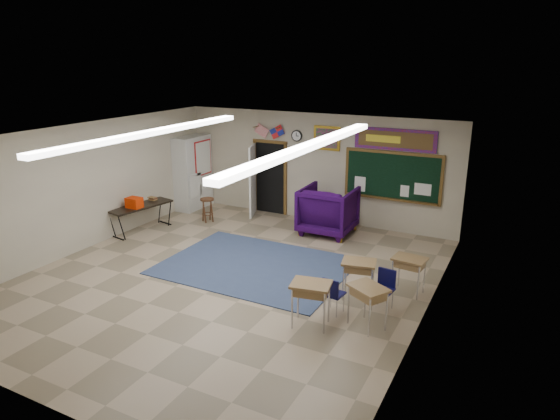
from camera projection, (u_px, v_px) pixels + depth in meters
The scene contains 25 objects.
floor at pixel (228, 278), 10.50m from camera, with size 9.00×9.00×0.00m, color gray.
back_wall at pixel (315, 168), 13.87m from camera, with size 8.00×0.04×3.00m, color #BEB59A.
front_wall at pixel (28, 305), 6.23m from camera, with size 8.00×0.04×3.00m, color #BEB59A.
left_wall at pixel (84, 187), 11.80m from camera, with size 0.04×9.00×3.00m, color #BEB59A.
right_wall at pixel (427, 243), 8.30m from camera, with size 0.04×9.00×3.00m, color #BEB59A.
ceiling at pixel (223, 136), 9.61m from camera, with size 8.00×9.00×0.04m, color white.
area_rug at pixel (255, 266), 11.08m from camera, with size 4.00×3.00×0.02m, color #324160.
fluorescent_strips at pixel (223, 139), 9.62m from camera, with size 3.86×6.00×0.10m, color white, non-canonical shape.
doorway at pixel (265, 178), 14.53m from camera, with size 1.10×0.89×2.16m.
chalkboard at pixel (392, 178), 12.88m from camera, with size 2.55×0.14×1.30m.
bulletin_board at pixel (395, 140), 12.60m from camera, with size 2.10×0.05×0.55m.
framed_art_print at pixel (327, 138), 13.44m from camera, with size 0.75×0.05×0.65m.
wall_clock at pixel (297, 136), 13.83m from camera, with size 0.32×0.05×0.32m.
wall_flags at pixel (269, 129), 14.14m from camera, with size 1.16×0.06×0.70m, color red, non-canonical shape.
storage_cabinet at pixel (193, 173), 15.06m from camera, with size 0.59×1.25×2.20m.
wingback_armchair at pixel (328, 210), 13.01m from camera, with size 1.32×1.36×1.24m, color #1E0532.
student_chair_reading at pixel (305, 210), 13.74m from camera, with size 0.41×0.41×0.82m, color black, non-canonical shape.
student_chair_desk_a at pixel (334, 295), 8.99m from camera, with size 0.36×0.36×0.71m, color black, non-canonical shape.
student_chair_desk_b at pixel (383, 291), 9.08m from camera, with size 0.38×0.38×0.76m, color black, non-canonical shape.
student_desk_front_left at pixel (358, 277), 9.53m from camera, with size 0.72×0.60×0.76m.
student_desk_front_right at pixel (409, 273), 9.72m from camera, with size 0.67×0.53×0.74m.
student_desk_back_left at pixel (311, 302), 8.53m from camera, with size 0.75×0.61×0.80m.
student_desk_back_right at pixel (367, 305), 8.48m from camera, with size 0.79×0.73×0.76m.
folding_table at pixel (141, 217), 13.20m from camera, with size 0.90×1.81×0.98m.
wooden_stool at pixel (207, 210), 13.97m from camera, with size 0.38×0.38×0.67m.
Camera 1 is at (5.38, -8.03, 4.48)m, focal length 32.00 mm.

